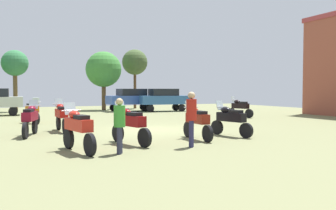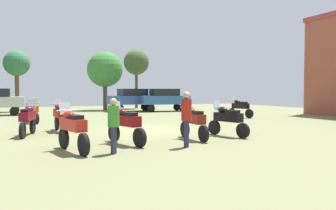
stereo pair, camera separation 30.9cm
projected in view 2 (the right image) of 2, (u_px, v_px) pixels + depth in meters
The scene contains 16 objects.
ground_plane at pixel (150, 130), 16.47m from camera, with size 44.00×52.00×0.02m.
motorcycle_2 at pixel (73, 128), 10.58m from camera, with size 0.75×2.26×1.49m.
motorcycle_3 at pixel (228, 119), 14.16m from camera, with size 0.78×2.09×1.44m.
motorcycle_4 at pixel (193, 121), 13.24m from camera, with size 0.62×2.14×1.46m.
motorcycle_6 at pixel (126, 123), 12.06m from camera, with size 0.82×2.24×1.48m.
motorcycle_7 at pixel (32, 111), 19.82m from camera, with size 0.79×2.05×1.47m.
motorcycle_8 at pixel (240, 107), 23.89m from camera, with size 0.81×2.03×1.45m.
motorcycle_9 at pixel (59, 115), 15.86m from camera, with size 0.62×2.17×1.49m.
motorcycle_10 at pixel (28, 118), 14.28m from camera, with size 0.81×2.23×1.47m.
car_1 at pixel (164, 98), 30.87m from camera, with size 4.40×2.06×2.00m.
car_4 at pixel (133, 98), 31.13m from camera, with size 4.44×2.16×2.00m.
person_1 at pixel (114, 122), 10.26m from camera, with size 0.46×0.46×1.64m.
person_2 at pixel (186, 115), 11.43m from camera, with size 0.48×0.48×1.82m.
tree_1 at pixel (105, 70), 32.78m from camera, with size 3.33×3.33×5.50m.
tree_4 at pixel (136, 63), 35.74m from camera, with size 2.60×2.60×6.04m.
tree_7 at pixel (17, 64), 30.38m from camera, with size 2.24×2.24×5.35m.
Camera 2 is at (-5.75, -15.38, 1.90)m, focal length 37.34 mm.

